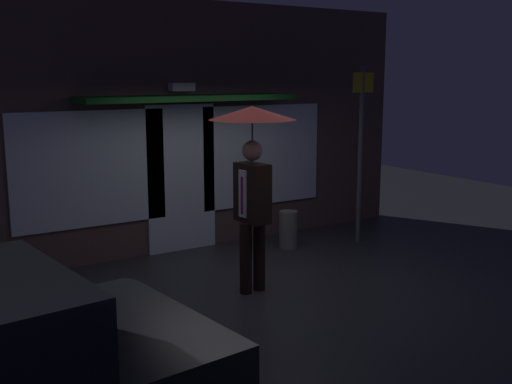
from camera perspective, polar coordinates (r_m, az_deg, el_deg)
name	(u,v)px	position (r m, az deg, el deg)	size (l,w,h in m)	color
ground_plane	(261,290)	(7.77, 0.48, -9.02)	(18.00, 18.00, 0.00)	#2D2D33
building_facade	(176,128)	(9.39, -7.37, 5.82)	(8.18, 1.00, 3.70)	brown
person_with_umbrella	(252,156)	(7.35, -0.35, 3.35)	(1.03, 1.03, 2.26)	black
street_sign_post	(361,145)	(9.81, 9.58, 4.27)	(0.40, 0.07, 2.76)	#595B60
sidewalk_bollard	(288,230)	(9.53, 2.98, -3.48)	(0.28, 0.28, 0.58)	slate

